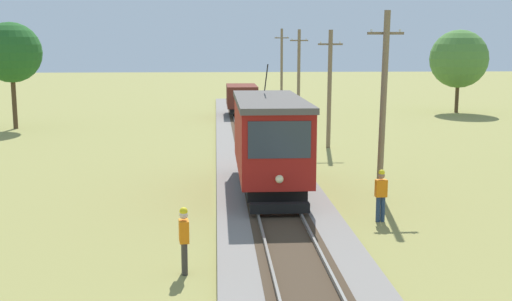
# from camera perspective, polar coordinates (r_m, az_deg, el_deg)

# --- Properties ---
(red_tram) EXTENTS (2.60, 8.54, 4.79)m
(red_tram) POSITION_cam_1_polar(r_m,az_deg,el_deg) (24.86, 1.22, 1.03)
(red_tram) COLOR maroon
(red_tram) RESTS_ON rail_right
(freight_car) EXTENTS (2.40, 5.20, 2.31)m
(freight_car) POSITION_cam_1_polar(r_m,az_deg,el_deg) (51.46, -1.31, 4.74)
(freight_car) COLOR maroon
(freight_car) RESTS_ON rail_right
(utility_pole_near_tram) EXTENTS (1.40, 0.60, 7.17)m
(utility_pole_near_tram) POSITION_cam_1_polar(r_m,az_deg,el_deg) (24.83, 11.45, 4.29)
(utility_pole_near_tram) COLOR #7A664C
(utility_pole_near_tram) RESTS_ON ground
(utility_pole_mid) EXTENTS (1.40, 0.41, 6.71)m
(utility_pole_mid) POSITION_cam_1_polar(r_m,az_deg,el_deg) (36.15, 6.67, 5.65)
(utility_pole_mid) COLOR #7A664C
(utility_pole_mid) RESTS_ON ground
(utility_pole_far) EXTENTS (1.40, 0.32, 7.04)m
(utility_pole_far) POSITION_cam_1_polar(r_m,az_deg,el_deg) (49.39, 3.89, 6.92)
(utility_pole_far) COLOR #7A664C
(utility_pole_far) RESTS_ON ground
(utility_pole_distant) EXTENTS (1.40, 0.38, 7.42)m
(utility_pole_distant) POSITION_cam_1_polar(r_m,az_deg,el_deg) (62.15, 2.33, 7.64)
(utility_pole_distant) COLOR #7A664C
(utility_pole_distant) RESTS_ON ground
(gravel_pile) EXTENTS (2.70, 2.70, 1.10)m
(gravel_pile) POSITION_cam_1_polar(r_m,az_deg,el_deg) (55.38, 3.28, 4.02)
(gravel_pile) COLOR gray
(gravel_pile) RESTS_ON ground
(track_worker) EXTENTS (0.29, 0.41, 1.78)m
(track_worker) POSITION_cam_1_polar(r_m,az_deg,el_deg) (16.43, -6.53, -7.83)
(track_worker) COLOR #38332D
(track_worker) RESTS_ON ground
(second_worker) EXTENTS (0.39, 0.25, 1.78)m
(second_worker) POSITION_cam_1_polar(r_m,az_deg,el_deg) (21.48, 11.25, -3.80)
(second_worker) COLOR navy
(second_worker) RESTS_ON ground
(tree_left_near) EXTENTS (4.99, 4.99, 7.16)m
(tree_left_near) POSITION_cam_1_polar(r_m,az_deg,el_deg) (57.69, 17.89, 7.89)
(tree_left_near) COLOR #4C3823
(tree_left_near) RESTS_ON ground
(tree_right_near) EXTENTS (4.19, 4.19, 7.44)m
(tree_right_near) POSITION_cam_1_polar(r_m,az_deg,el_deg) (47.40, -21.29, 8.25)
(tree_right_near) COLOR #4C3823
(tree_right_near) RESTS_ON ground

